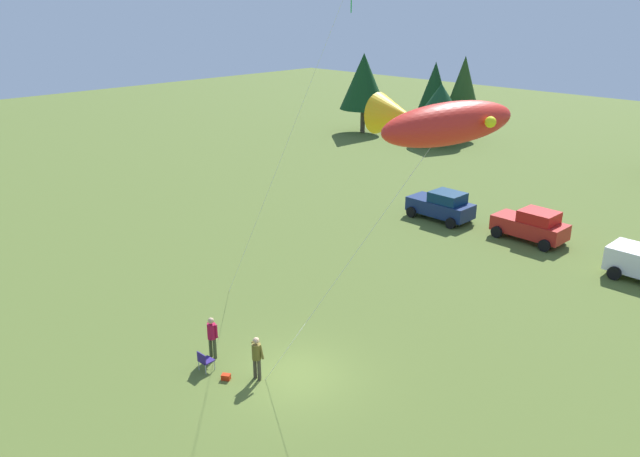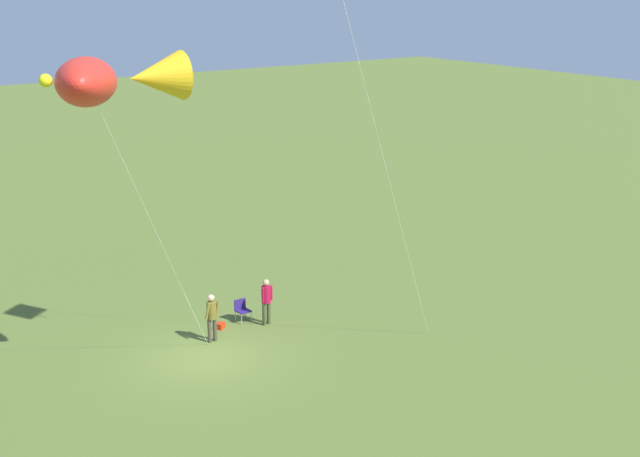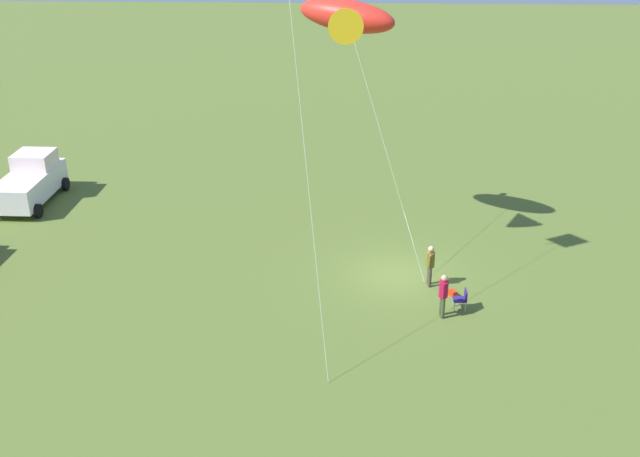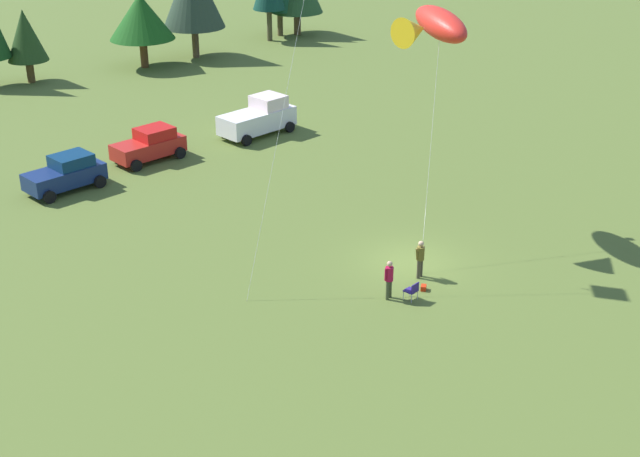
{
  "view_description": "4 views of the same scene",
  "coord_description": "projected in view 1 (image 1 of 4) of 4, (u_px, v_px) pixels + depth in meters",
  "views": [
    {
      "loc": [
        14.68,
        -13.66,
        13.22
      ],
      "look_at": [
        -2.94,
        4.28,
        3.99
      ],
      "focal_mm": 35.0,
      "sensor_mm": 36.0,
      "label": 1
    },
    {
      "loc": [
        12.68,
        24.6,
        12.43
      ],
      "look_at": [
        -3.79,
        1.19,
        4.18
      ],
      "focal_mm": 50.0,
      "sensor_mm": 36.0,
      "label": 2
    },
    {
      "loc": [
        -27.34,
        2.09,
        14.51
      ],
      "look_at": [
        -4.4,
        3.05,
        4.04
      ],
      "focal_mm": 42.0,
      "sensor_mm": 36.0,
      "label": 3
    },
    {
      "loc": [
        -28.45,
        -22.07,
        18.31
      ],
      "look_at": [
        -4.11,
        1.72,
        2.49
      ],
      "focal_mm": 50.0,
      "sensor_mm": 36.0,
      "label": 4
    }
  ],
  "objects": [
    {
      "name": "ground_plane",
      "position": [
        296.0,
        375.0,
        23.37
      ],
      "size": [
        160.0,
        160.0,
        0.0
      ],
      "primitive_type": "plane",
      "color": "#526429"
    },
    {
      "name": "person_kite_flyer",
      "position": [
        257.0,
        355.0,
        22.8
      ],
      "size": [
        0.6,
        0.37,
        1.74
      ],
      "rotation": [
        0.0,
        0.0,
        1.66
      ],
      "color": "#423D2C",
      "rests_on": "ground"
    },
    {
      "name": "folding_chair",
      "position": [
        204.0,
        360.0,
        23.46
      ],
      "size": [
        0.5,
        0.5,
        0.82
      ],
      "rotation": [
        0.0,
        0.0,
        1.6
      ],
      "color": "navy",
      "rests_on": "ground"
    },
    {
      "name": "person_spectator",
      "position": [
        212.0,
        334.0,
        24.19
      ],
      "size": [
        0.51,
        0.39,
        1.74
      ],
      "rotation": [
        0.0,
        0.0,
        1.74
      ],
      "color": "#3C4428",
      "rests_on": "ground"
    },
    {
      "name": "backpack_on_grass",
      "position": [
        226.0,
        377.0,
        23.06
      ],
      "size": [
        0.39,
        0.36,
        0.22
      ],
      "primitive_type": "cube",
      "rotation": [
        0.0,
        0.0,
        0.56
      ],
      "color": "red",
      "rests_on": "ground"
    },
    {
      "name": "car_navy_hatch",
      "position": [
        442.0,
        205.0,
        39.62
      ],
      "size": [
        4.23,
        2.25,
        1.89
      ],
      "rotation": [
        0.0,
        0.0,
        -0.01
      ],
      "color": "navy",
      "rests_on": "ground"
    },
    {
      "name": "car_red_sedan",
      "position": [
        531.0,
        225.0,
        36.15
      ],
      "size": [
        4.26,
        2.32,
        1.89
      ],
      "rotation": [
        0.0,
        0.0,
        -0.03
      ],
      "color": "red",
      "rests_on": "ground"
    },
    {
      "name": "kite_large_fish",
      "position": [
        434.0,
        122.0,
        19.03
      ],
      "size": [
        6.61,
        5.68,
        10.55
      ],
      "color": "red",
      "rests_on": "ground"
    }
  ]
}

